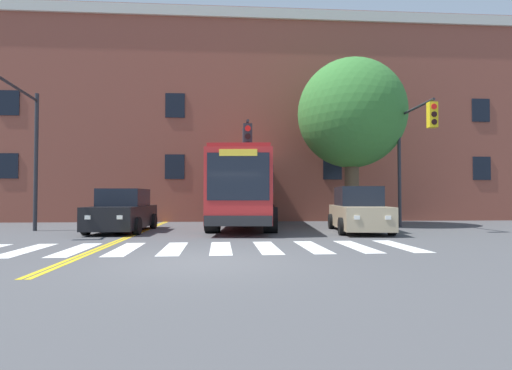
% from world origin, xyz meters
% --- Properties ---
extents(ground_plane, '(120.00, 120.00, 0.00)m').
position_xyz_m(ground_plane, '(0.00, 0.00, 0.00)').
color(ground_plane, '#4C4C4F').
extents(crosswalk, '(12.30, 3.14, 0.01)m').
position_xyz_m(crosswalk, '(-0.22, 2.36, 0.00)').
color(crosswalk, white).
rests_on(crosswalk, ground).
extents(lane_line_yellow_inner, '(0.12, 36.00, 0.01)m').
position_xyz_m(lane_line_yellow_inner, '(-2.98, 16.36, 0.00)').
color(lane_line_yellow_inner, gold).
rests_on(lane_line_yellow_inner, ground).
extents(lane_line_yellow_outer, '(0.12, 36.00, 0.01)m').
position_xyz_m(lane_line_yellow_outer, '(-2.82, 16.36, 0.00)').
color(lane_line_yellow_outer, gold).
rests_on(lane_line_yellow_outer, ground).
extents(city_bus, '(3.55, 10.94, 3.34)m').
position_xyz_m(city_bus, '(1.46, 10.31, 1.81)').
color(city_bus, '#B22323').
rests_on(city_bus, ground).
extents(car_black_near_lane, '(2.19, 4.75, 1.75)m').
position_xyz_m(car_black_near_lane, '(-3.68, 7.95, 0.80)').
color(car_black_near_lane, black).
rests_on(car_black_near_lane, ground).
extents(car_tan_far_lane, '(2.48, 4.99, 1.84)m').
position_xyz_m(car_tan_far_lane, '(5.94, 7.16, 0.83)').
color(car_tan_far_lane, tan).
rests_on(car_tan_far_lane, ground).
extents(car_white_behind_bus, '(2.36, 5.17, 2.26)m').
position_xyz_m(car_white_behind_bus, '(0.78, 20.00, 1.07)').
color(car_white_behind_bus, white).
rests_on(car_white_behind_bus, ground).
extents(traffic_light_near_corner, '(0.35, 3.46, 5.70)m').
position_xyz_m(traffic_light_near_corner, '(8.66, 8.10, 3.81)').
color(traffic_light_near_corner, '#28282D').
rests_on(traffic_light_near_corner, ground).
extents(traffic_light_far_corner, '(0.64, 4.31, 5.79)m').
position_xyz_m(traffic_light_far_corner, '(-7.28, 6.81, 4.00)').
color(traffic_light_far_corner, '#28282D').
rests_on(traffic_light_far_corner, ground).
extents(traffic_light_overhead, '(0.34, 4.09, 4.70)m').
position_xyz_m(traffic_light_overhead, '(1.38, 8.46, 3.22)').
color(traffic_light_overhead, '#28282D').
rests_on(traffic_light_overhead, ground).
extents(street_tree_curbside_large, '(7.44, 7.40, 8.34)m').
position_xyz_m(street_tree_curbside_large, '(6.78, 10.66, 5.57)').
color(street_tree_curbside_large, brown).
rests_on(street_tree_curbside_large, ground).
extents(building_facade, '(34.21, 9.56, 12.54)m').
position_xyz_m(building_facade, '(2.15, 18.82, 6.27)').
color(building_facade, brown).
rests_on(building_facade, ground).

